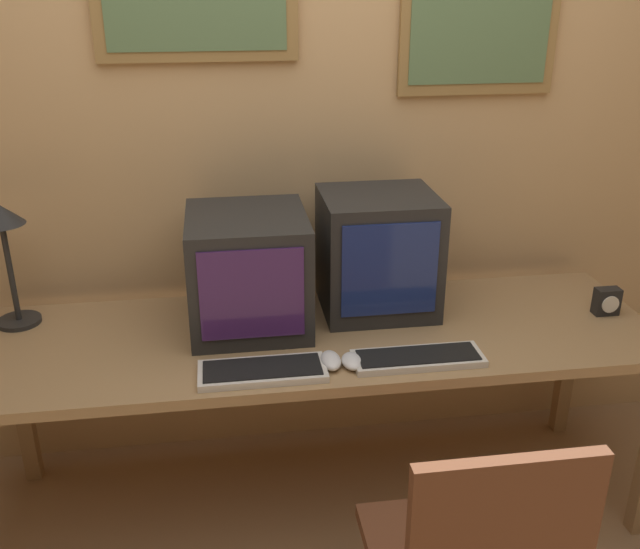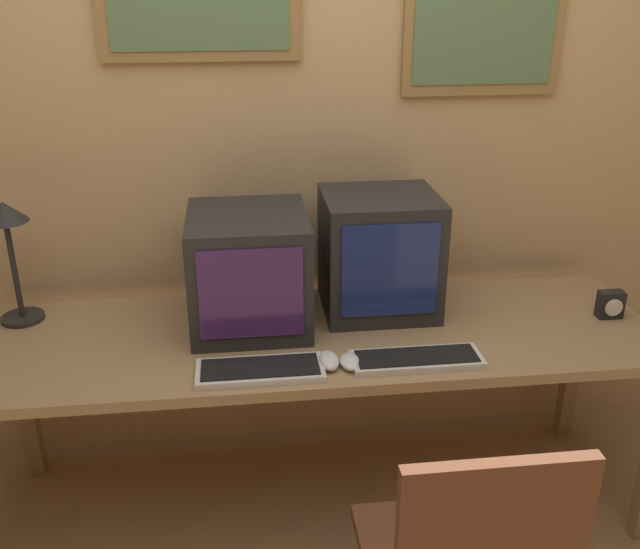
# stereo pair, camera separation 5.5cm
# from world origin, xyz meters

# --- Properties ---
(wall_back) EXTENTS (8.00, 0.08, 2.60)m
(wall_back) POSITION_xyz_m (0.00, 1.27, 1.31)
(wall_back) COLOR tan
(wall_back) RESTS_ON ground_plane
(desk) EXTENTS (2.32, 0.72, 0.73)m
(desk) POSITION_xyz_m (0.00, 0.79, 0.66)
(desk) COLOR #99754C
(desk) RESTS_ON ground_plane
(monitor_left) EXTENTS (0.40, 0.44, 0.40)m
(monitor_left) POSITION_xyz_m (-0.23, 0.90, 0.93)
(monitor_left) COLOR black
(monitor_left) RESTS_ON desk
(monitor_right) EXTENTS (0.40, 0.37, 0.43)m
(monitor_right) POSITION_xyz_m (0.23, 0.96, 0.94)
(monitor_right) COLOR black
(monitor_right) RESTS_ON desk
(keyboard_main) EXTENTS (0.39, 0.16, 0.03)m
(keyboard_main) POSITION_xyz_m (-0.22, 0.54, 0.74)
(keyboard_main) COLOR beige
(keyboard_main) RESTS_ON desk
(keyboard_side) EXTENTS (0.41, 0.14, 0.03)m
(keyboard_side) POSITION_xyz_m (0.28, 0.55, 0.74)
(keyboard_side) COLOR beige
(keyboard_side) RESTS_ON desk
(mouse_near_keyboard) EXTENTS (0.06, 0.10, 0.03)m
(mouse_near_keyboard) POSITION_xyz_m (0.06, 0.55, 0.75)
(mouse_near_keyboard) COLOR silver
(mouse_near_keyboard) RESTS_ON desk
(mouse_far_corner) EXTENTS (0.06, 0.11, 0.04)m
(mouse_far_corner) POSITION_xyz_m (0.00, 0.56, 0.75)
(mouse_far_corner) COLOR silver
(mouse_far_corner) RESTS_ON desk
(desk_clock) EXTENTS (0.09, 0.05, 0.10)m
(desk_clock) POSITION_xyz_m (1.04, 0.78, 0.78)
(desk_clock) COLOR black
(desk_clock) RESTS_ON desk
(desk_lamp) EXTENTS (0.16, 0.16, 0.44)m
(desk_lamp) POSITION_xyz_m (-1.03, 1.01, 1.05)
(desk_lamp) COLOR black
(desk_lamp) RESTS_ON desk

